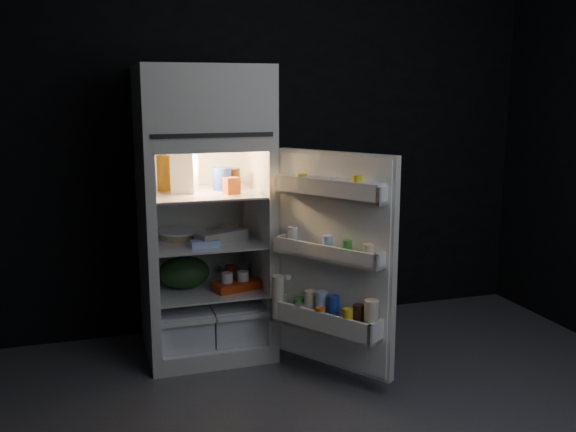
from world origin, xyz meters
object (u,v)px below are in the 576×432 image
object	(u,v)px
refrigerator	(203,202)
egg_carton	(221,237)
fridge_door	(332,265)
milk_jug	(184,173)
yogurt_tray	(237,285)

from	to	relation	value
refrigerator	egg_carton	bearing A→B (deg)	-59.99
egg_carton	fridge_door	bearing A→B (deg)	-69.84
milk_jug	egg_carton	distance (m)	0.44
fridge_door	yogurt_tray	xyz separation A→B (m)	(-0.42, 0.53, -0.23)
refrigerator	yogurt_tray	size ratio (longest dim) A/B	6.13
milk_jug	yogurt_tray	distance (m)	0.76
fridge_door	milk_jug	size ratio (longest dim) A/B	5.08
fridge_door	yogurt_tray	distance (m)	0.71
fridge_door	egg_carton	world-z (taller)	fridge_door
milk_jug	refrigerator	bearing A→B (deg)	42.01
refrigerator	milk_jug	world-z (taller)	refrigerator
fridge_door	milk_jug	distance (m)	1.06
milk_jug	fridge_door	bearing A→B (deg)	-20.90
yogurt_tray	fridge_door	bearing A→B (deg)	-65.45
yogurt_tray	milk_jug	bearing A→B (deg)	143.50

